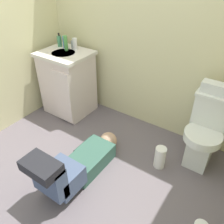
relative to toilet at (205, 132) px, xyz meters
The scene contains 12 objects.
ground_plane 1.19m from the toilet, 139.90° to the right, with size 3.05×2.99×0.04m, color #655B61.
wall_back 1.23m from the toilet, 159.97° to the left, with size 2.71×0.08×2.40m, color beige.
toilet is the anchor object (origin of this frame).
vanity_cabinet 1.75m from the toilet, behind, with size 0.60×0.53×0.82m.
faucet 1.82m from the toilet, behind, with size 0.02×0.02×0.10m, color silver.
person_plumber 1.28m from the toilet, 134.72° to the right, with size 0.39×1.06×0.52m.
tissue_box 0.44m from the toilet, 116.43° to the left, with size 0.22×0.11×0.10m, color silver.
soap_dispenser 2.01m from the toilet, behind, with size 0.06×0.06×0.17m.
bottle_blue 1.92m from the toilet, behind, with size 0.05×0.05×0.14m, color #3E6BB6.
bottle_green 1.85m from the toilet, behind, with size 0.04×0.04×0.18m, color #4E9E49.
bottle_white 1.79m from the toilet, behind, with size 0.06×0.06×0.14m, color white.
paper_towel_roll 0.50m from the toilet, 133.20° to the right, with size 0.11×0.11×0.24m, color white.
Camera 1 is at (1.10, -1.24, 1.82)m, focal length 37.66 mm.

